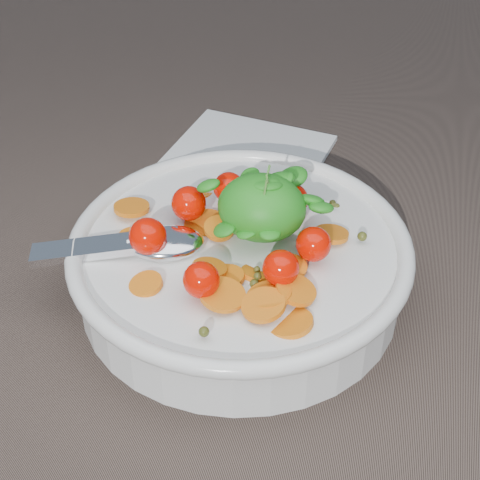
# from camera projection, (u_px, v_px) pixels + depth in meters

# --- Properties ---
(ground) EXTENTS (6.00, 6.00, 0.00)m
(ground) POSITION_uv_depth(u_px,v_px,m) (212.00, 297.00, 0.61)
(ground) COLOR brown
(ground) RESTS_ON ground
(bowl) EXTENTS (0.30, 0.28, 0.12)m
(bowl) POSITION_uv_depth(u_px,v_px,m) (240.00, 262.00, 0.60)
(bowl) COLOR white
(bowl) RESTS_ON ground
(napkin) EXTENTS (0.18, 0.16, 0.01)m
(napkin) POSITION_uv_depth(u_px,v_px,m) (247.00, 154.00, 0.78)
(napkin) COLOR white
(napkin) RESTS_ON ground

